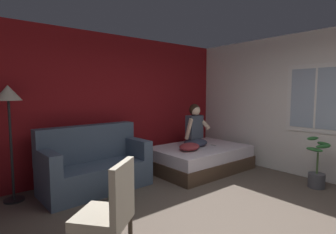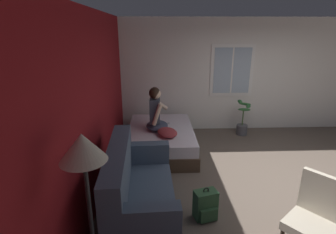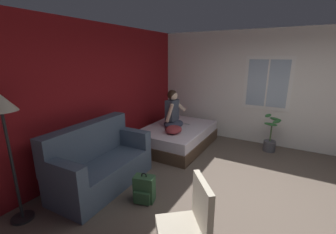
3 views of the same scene
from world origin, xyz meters
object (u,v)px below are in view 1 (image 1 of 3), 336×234
object	(u,v)px
throw_pillow	(189,147)
cell_phone	(213,145)
potted_plant	(317,170)
bed	(199,158)
backpack	(121,194)
couch	(94,165)
person_seated	(195,129)
side_chair	(110,210)
floor_lamp	(9,104)

from	to	relation	value
throw_pillow	cell_phone	bearing A→B (deg)	-0.06
cell_phone	potted_plant	world-z (taller)	potted_plant
potted_plant	bed	bearing A→B (deg)	111.25
bed	backpack	bearing A→B (deg)	-165.21
couch	person_seated	xyz separation A→B (m)	(2.09, -0.25, 0.44)
potted_plant	backpack	bearing A→B (deg)	154.25
side_chair	throw_pillow	size ratio (longest dim) A/B	2.04
floor_lamp	potted_plant	bearing A→B (deg)	-32.72
throw_pillow	potted_plant	bearing A→B (deg)	-57.65
person_seated	cell_phone	distance (m)	0.53
side_chair	potted_plant	xyz separation A→B (m)	(3.60, -0.38, -0.23)
bed	side_chair	bearing A→B (deg)	-150.61
floor_lamp	potted_plant	distance (m)	4.93
side_chair	bed	bearing A→B (deg)	29.39
side_chair	floor_lamp	bearing A→B (deg)	101.16
couch	cell_phone	size ratio (longest dim) A/B	12.02
side_chair	potted_plant	size ratio (longest dim) A/B	1.15
cell_phone	person_seated	bearing A→B (deg)	-29.32
bed	couch	size ratio (longest dim) A/B	1.13
cell_phone	floor_lamp	world-z (taller)	floor_lamp
couch	cell_phone	world-z (taller)	couch
bed	cell_phone	xyz separation A→B (m)	(0.29, -0.12, 0.25)
person_seated	backpack	xyz separation A→B (m)	(-2.10, -0.66, -0.64)
potted_plant	couch	bearing A→B (deg)	141.42
backpack	potted_plant	distance (m)	3.24
cell_phone	potted_plant	size ratio (longest dim) A/B	0.17
backpack	floor_lamp	xyz separation A→B (m)	(-1.12, 1.19, 1.24)
person_seated	throw_pillow	distance (m)	0.51
bed	floor_lamp	xyz separation A→B (m)	(-3.27, 0.62, 1.19)
couch	throw_pillow	bearing A→B (deg)	-14.96
couch	floor_lamp	size ratio (longest dim) A/B	1.02
throw_pillow	bed	bearing A→B (deg)	16.49
couch	cell_phone	bearing A→B (deg)	-10.82
backpack	cell_phone	xyz separation A→B (m)	(2.43, 0.45, 0.29)
throw_pillow	person_seated	bearing A→B (deg)	30.71
couch	floor_lamp	world-z (taller)	floor_lamp
bed	person_seated	xyz separation A→B (m)	(-0.05, 0.09, 0.60)
throw_pillow	potted_plant	world-z (taller)	potted_plant
couch	potted_plant	xyz separation A→B (m)	(2.90, -2.31, -0.09)
couch	potted_plant	world-z (taller)	couch
side_chair	floor_lamp	distance (m)	2.43
bed	cell_phone	size ratio (longest dim) A/B	13.64
side_chair	floor_lamp	world-z (taller)	floor_lamp
side_chair	throw_pillow	xyz separation A→B (m)	(2.42, 1.47, 0.02)
couch	side_chair	xyz separation A→B (m)	(-0.70, -1.94, 0.14)
bed	floor_lamp	bearing A→B (deg)	169.26
throw_pillow	potted_plant	distance (m)	2.21
floor_lamp	potted_plant	world-z (taller)	floor_lamp
backpack	couch	bearing A→B (deg)	89.14
backpack	cell_phone	bearing A→B (deg)	10.39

